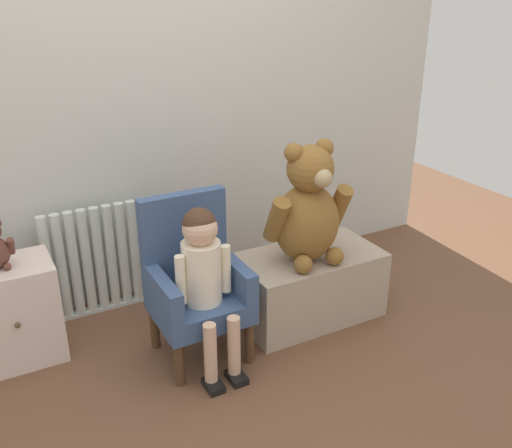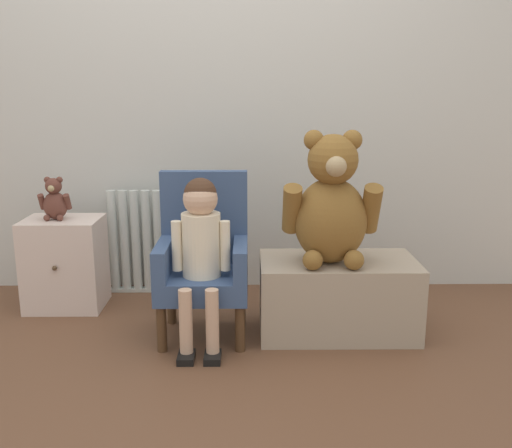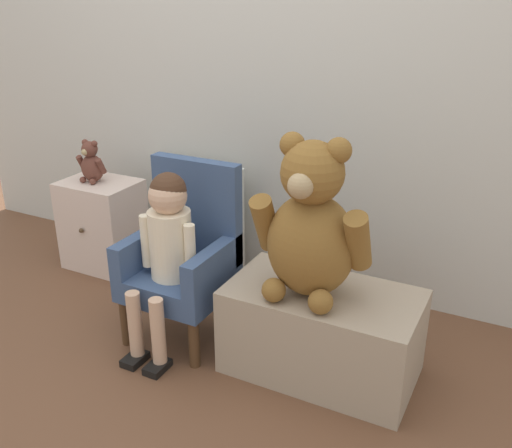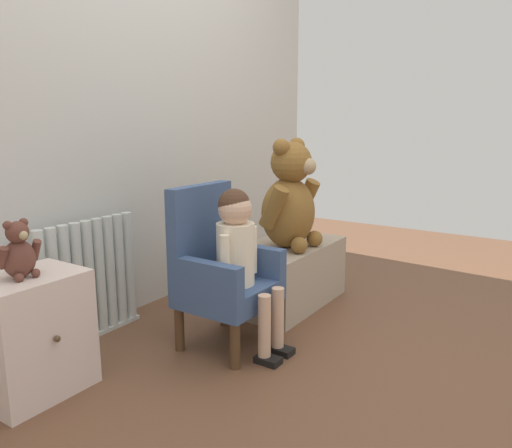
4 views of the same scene
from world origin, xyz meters
name	(u,v)px [view 1 (image 1 of 4)]	position (x,y,z in m)	size (l,w,h in m)	color
ground_plane	(250,420)	(0.00, 0.00, 0.00)	(6.00, 6.00, 0.00)	brown
back_wall	(131,70)	(0.00, 1.22, 1.20)	(3.80, 0.05, 2.40)	silver
radiator	(99,261)	(-0.29, 1.10, 0.29)	(0.56, 0.05, 0.58)	silver
small_dresser	(14,313)	(-0.73, 0.87, 0.23)	(0.38, 0.32, 0.47)	beige
child_armchair	(195,282)	(0.01, 0.54, 0.36)	(0.40, 0.38, 0.74)	#3A517B
child_figure	(204,267)	(0.01, 0.43, 0.48)	(0.25, 0.35, 0.74)	#F1E2C4
low_bench	(309,285)	(0.63, 0.54, 0.17)	(0.71, 0.40, 0.35)	tan
large_teddy_bear	(308,210)	(0.58, 0.50, 0.61)	(0.43, 0.30, 0.59)	brown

